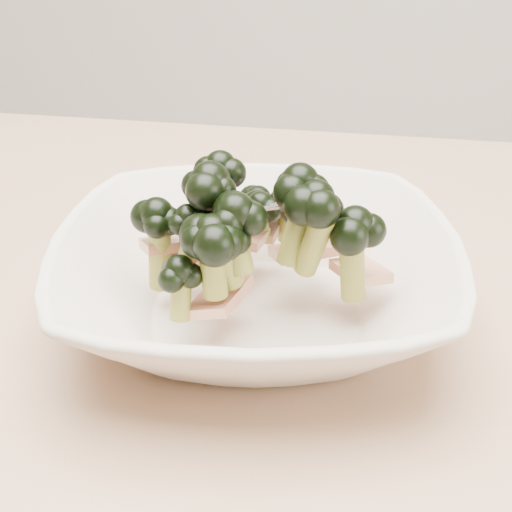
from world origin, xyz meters
name	(u,v)px	position (x,y,z in m)	size (l,w,h in m)	color
dining_table	(180,394)	(0.00, 0.00, 0.65)	(1.20, 0.80, 0.75)	tan
broccoli_dish	(255,268)	(0.07, -0.03, 0.79)	(0.32, 0.32, 0.12)	beige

